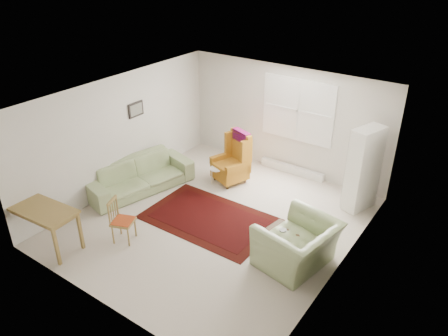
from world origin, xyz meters
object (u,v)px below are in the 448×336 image
Objects in this scene: desk_chair at (123,221)px; stool at (216,176)px; armchair at (297,240)px; cabinet at (363,169)px; desk at (46,227)px; wingback_chair at (230,158)px; coffee_table at (282,242)px; sofa at (138,170)px.

stool is at bearing -24.86° from desk_chair.
armchair is at bearing -88.76° from desk_chair.
cabinet is at bearing -62.65° from desk_chair.
cabinet is at bearing 47.58° from desk.
desk_chair is at bearing -93.18° from stool.
armchair is at bearing -27.95° from stool.
wingback_chair reaches higher than desk.
desk_chair is at bearing -76.72° from wingback_chair.
armchair is at bearing 28.77° from desk.
wingback_chair is 2.76m from coffee_table.
desk_chair is at bearing -56.60° from armchair.
wingback_chair reaches higher than sofa.
wingback_chair is 4.06m from desk.
stool is (-2.72, 1.44, -0.28)m from armchair.
sofa is at bearing 14.61° from desk_chair.
armchair is (3.97, -0.28, 0.01)m from sofa.
cabinet is (0.23, 2.36, 0.39)m from armchair.
armchair is 4.40m from desk.
coffee_table is at bearing -16.45° from wingback_chair.
sofa is 2.00× the size of wingback_chair.
desk_chair is (-0.15, -2.66, 0.22)m from stool.
stool is 0.32× the size of desk.
coffee_table is 2.75m from stool.
wingback_chair is at bearing -30.34° from sofa.
armchair is at bearing -77.99° from cabinet.
sofa reaches higher than coffee_table.
sofa reaches higher than desk.
desk_chair reaches higher than stool.
sofa is at bearing 177.13° from coffee_table.
coffee_table is at bearing -78.33° from sofa.
cabinet reaches higher than desk_chair.
stool is 0.23× the size of cabinet.
cabinet is at bearing -49.14° from sofa.
wingback_chair is 2.95m from desk_chair.
sofa is 1.90× the size of armchair.
stool is (1.25, 1.16, -0.27)m from sofa.
desk is (-1.14, -3.56, 0.19)m from stool.
cabinet reaches higher than wingback_chair.
cabinet is at bearing 17.21° from stool.
armchair is 2.17× the size of coffee_table.
desk reaches higher than coffee_table.
stool is 0.48× the size of desk_chair.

